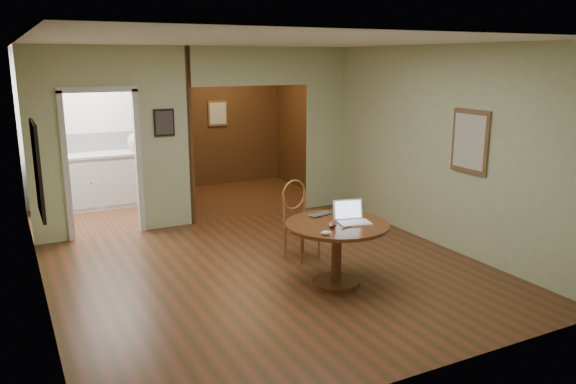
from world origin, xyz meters
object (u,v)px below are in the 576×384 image
chair (299,215)px  open_laptop (351,216)px  closed_laptop (322,215)px  dining_table (337,239)px

chair → open_laptop: (0.11, -1.03, 0.23)m
closed_laptop → chair: bearing=72.1°
open_laptop → chair: bearing=109.4°
chair → closed_laptop: chair is taller
chair → open_laptop: bearing=-97.0°
chair → open_laptop: chair is taller
dining_table → open_laptop: open_laptop is taller
dining_table → chair: (0.05, 1.00, 0.02)m
dining_table → chair: size_ratio=1.15×
dining_table → closed_laptop: size_ratio=3.99×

